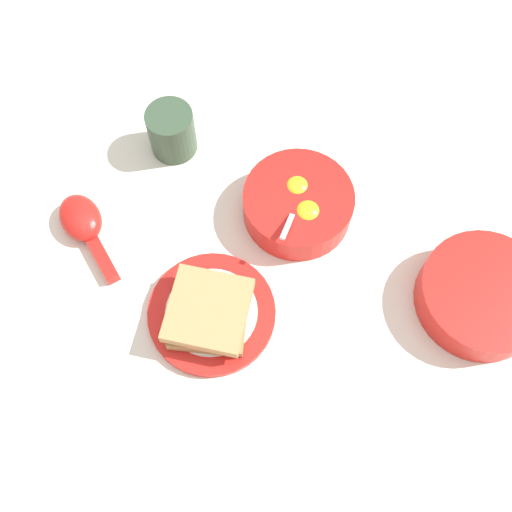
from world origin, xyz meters
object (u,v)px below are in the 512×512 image
(toast_plate, at_px, (212,313))
(toast_sandwich, at_px, (209,312))
(soup_spoon, at_px, (83,223))
(congee_bowl, at_px, (483,295))
(egg_bowl, at_px, (298,204))
(drinking_cup, at_px, (172,131))

(toast_plate, bearing_deg, toast_sandwich, -48.97)
(soup_spoon, height_order, congee_bowl, congee_bowl)
(egg_bowl, xyz_separation_m, drinking_cup, (-0.20, -0.09, 0.01))
(toast_sandwich, xyz_separation_m, soup_spoon, (-0.22, -0.07, -0.02))
(soup_spoon, distance_m, congee_bowl, 0.55)
(soup_spoon, bearing_deg, toast_sandwich, 18.52)
(toast_sandwich, bearing_deg, soup_spoon, -161.48)
(soup_spoon, bearing_deg, toast_plate, 20.17)
(toast_sandwich, bearing_deg, drinking_cup, 158.28)
(toast_plate, height_order, toast_sandwich, toast_sandwich)
(congee_bowl, bearing_deg, egg_bowl, -154.34)
(egg_bowl, xyz_separation_m, toast_plate, (0.06, -0.19, -0.02))
(congee_bowl, height_order, drinking_cup, drinking_cup)
(toast_sandwich, bearing_deg, congee_bowl, 59.46)
(toast_sandwich, xyz_separation_m, drinking_cup, (-0.26, 0.11, 0.01))
(egg_bowl, relative_size, toast_plate, 0.91)
(toast_plate, distance_m, drinking_cup, 0.28)
(toast_sandwich, xyz_separation_m, congee_bowl, (0.18, 0.31, -0.01))
(toast_plate, distance_m, congee_bowl, 0.36)
(toast_plate, xyz_separation_m, soup_spoon, (-0.21, -0.08, 0.01))
(egg_bowl, distance_m, congee_bowl, 0.28)
(egg_bowl, height_order, toast_plate, egg_bowl)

